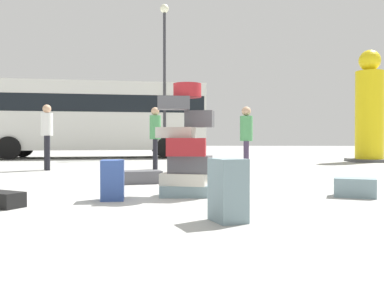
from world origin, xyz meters
TOP-DOWN VIEW (x-y plane):
  - ground_plane at (0.00, 0.00)m, footprint 80.00×80.00m
  - suitcase_tower at (0.38, 0.06)m, footprint 0.85×0.63m
  - suitcase_charcoal_foreground_near at (-0.55, 1.75)m, footprint 0.80×0.63m
  - suitcase_slate_foreground_far at (0.99, 1.41)m, footprint 0.55×0.37m
  - suitcase_slate_upright_blue at (2.77, 0.16)m, footprint 0.64×0.51m
  - suitcase_navy_left_side at (-0.57, -0.36)m, footprint 0.35×0.35m
  - suitcase_slate_behind_tower at (0.93, -1.71)m, footprint 0.41×0.46m
  - person_bearded_onlooker at (-3.58, 4.76)m, footprint 0.30×0.31m
  - person_tourist_with_camera at (1.52, 4.12)m, footprint 0.30×0.34m
  - person_passerby_in_red at (-0.81, 5.19)m, footprint 0.30×0.34m
  - yellow_dummy_statue at (6.20, 9.21)m, footprint 1.34×1.34m
  - parked_bus at (-4.49, 11.76)m, footprint 9.78×4.66m
  - lamp_post at (-1.32, 11.26)m, footprint 0.36×0.36m

SIDE VIEW (x-z plane):
  - ground_plane at x=0.00m, z-range 0.00..0.00m
  - suitcase_charcoal_foreground_near at x=-0.55m, z-range 0.00..0.23m
  - suitcase_slate_foreground_far at x=0.99m, z-range 0.00..0.26m
  - suitcase_slate_upright_blue at x=2.77m, z-range 0.00..0.27m
  - suitcase_navy_left_side at x=-0.57m, z-range 0.00..0.54m
  - suitcase_slate_behind_tower at x=0.93m, z-range 0.00..0.63m
  - suitcase_tower at x=0.38m, z-range -0.13..1.47m
  - person_tourist_with_camera at x=1.52m, z-range 0.15..1.73m
  - person_passerby_in_red at x=-0.81m, z-range 0.16..1.82m
  - person_bearded_onlooker at x=-3.58m, z-range 0.17..1.88m
  - yellow_dummy_statue at x=6.20m, z-range -0.22..3.71m
  - parked_bus at x=-4.49m, z-range 0.26..3.41m
  - lamp_post at x=-1.32m, z-range 0.95..7.28m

